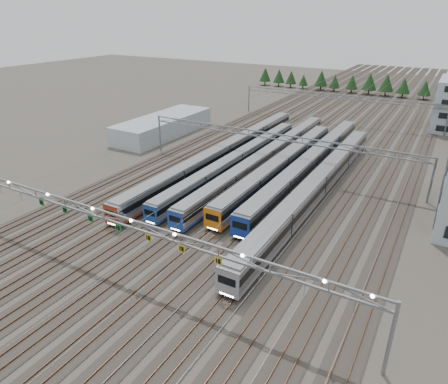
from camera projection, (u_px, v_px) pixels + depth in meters
The scene contains 13 objects.
ground at pixel (139, 278), 47.86m from camera, with size 400.00×400.00×0.00m, color #47423A.
track_bed at pixel (349, 107), 126.20m from camera, with size 54.00×260.00×5.42m.
train_a at pixel (224, 152), 83.93m from camera, with size 2.82×66.34×3.67m.
train_b at pixel (237, 161), 79.61m from camera, with size 2.59×53.88×3.37m.
train_c at pixel (267, 158), 81.23m from camera, with size 2.70×63.04×3.52m.
train_d at pixel (281, 166), 76.56m from camera, with size 2.92×51.06×3.80m.
train_e at pixel (310, 163), 77.50m from camera, with size 3.02×59.11×3.93m.
train_f at pixel (317, 185), 67.77m from camera, with size 3.00×62.57×3.91m.
gantry_near at pixel (132, 226), 44.87m from camera, with size 56.36×0.61×8.08m.
gantry_mid at pixel (274, 141), 76.81m from camera, with size 56.36×0.36×8.00m.
gantry_far at pixel (338, 100), 112.33m from camera, with size 56.36×0.36×8.00m.
west_shed at pixel (163, 126), 102.68m from camera, with size 10.00×30.00×4.63m, color #9AACB8.
treeline at pixel (361, 83), 152.99m from camera, with size 87.50×5.60×7.02m.
Camera 1 is at (28.52, -28.99, 29.13)m, focal length 32.00 mm.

